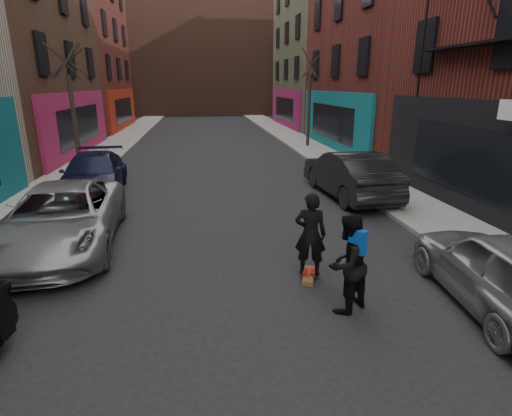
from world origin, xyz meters
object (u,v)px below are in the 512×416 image
object	(u,v)px
skateboarder	(310,234)
pedestrian	(347,264)
parked_left_far	(62,218)
tree_right_far	(310,91)
tree_left_far	(71,97)
parked_right_end	(349,174)
parked_right_far	(506,272)
parked_left_end	(94,175)
skateboard	(309,276)

from	to	relation	value
skateboarder	pedestrian	bearing A→B (deg)	122.27
parked_left_far	tree_right_far	bearing A→B (deg)	51.43
tree_left_far	skateboarder	size ratio (longest dim) A/B	3.68
tree_left_far	parked_right_end	size ratio (longest dim) A/B	1.29
parked_right_far	parked_right_end	xyz separation A→B (m)	(0.00, 7.74, 0.09)
parked_left_far	parked_left_end	size ratio (longest dim) A/B	1.08
pedestrian	parked_left_end	bearing A→B (deg)	-85.93
skateboard	skateboarder	world-z (taller)	skateboarder
tree_left_far	parked_left_far	world-z (taller)	tree_left_far
parked_left_end	skateboarder	bearing A→B (deg)	-56.72
parked_left_end	skateboard	xyz separation A→B (m)	(6.08, -7.64, -0.69)
parked_right_end	parked_left_far	bearing A→B (deg)	18.19
parked_left_end	parked_right_far	size ratio (longest dim) A/B	1.18
tree_right_far	skateboard	world-z (taller)	tree_right_far
parked_right_far	skateboarder	xyz separation A→B (m)	(-3.12, 1.66, 0.24)
parked_right_far	skateboarder	distance (m)	3.54
parked_left_far	skateboard	world-z (taller)	parked_left_far
tree_right_far	parked_right_far	distance (m)	19.65
tree_left_far	parked_left_end	distance (m)	5.12
tree_right_far	skateboarder	xyz separation A→B (m)	(-4.72, -17.72, -2.55)
parked_left_end	pedestrian	size ratio (longest dim) A/B	2.83
parked_right_far	skateboarder	world-z (taller)	skateboarder
parked_left_far	parked_left_end	xyz separation A→B (m)	(-0.47, 5.13, -0.03)
parked_left_end	skateboarder	size ratio (longest dim) A/B	2.89
tree_left_far	pedestrian	size ratio (longest dim) A/B	3.60
parked_left_end	pedestrian	bearing A→B (deg)	-59.63
tree_right_far	parked_left_end	xyz separation A→B (m)	(-10.80, -10.09, -2.79)
parked_left_end	skateboarder	world-z (taller)	skateboarder
parked_right_far	skateboard	xyz separation A→B (m)	(-3.12, 1.66, -0.69)
tree_left_far	skateboard	bearing A→B (deg)	-56.77
tree_left_far	parked_left_far	xyz separation A→B (m)	(2.07, -9.22, -2.61)
parked_left_end	skateboard	world-z (taller)	parked_left_end
parked_left_end	skateboarder	distance (m)	9.77
tree_left_far	tree_right_far	distance (m)	13.78
parked_right_far	pedestrian	xyz separation A→B (m)	(-2.80, 0.37, 0.17)
skateboarder	pedestrian	distance (m)	1.33
parked_right_far	parked_right_end	world-z (taller)	parked_right_end
parked_left_end	parked_left_far	bearing A→B (deg)	-90.01
parked_left_far	skateboard	bearing A→B (deg)	-28.49
parked_right_end	skateboarder	bearing A→B (deg)	58.79
parked_right_end	parked_left_end	bearing A→B (deg)	-13.66
parked_right_end	skateboard	world-z (taller)	parked_right_end
skateboarder	parked_right_end	bearing A→B (deg)	-98.55
tree_left_far	skateboarder	world-z (taller)	tree_left_far
parked_right_end	parked_right_far	bearing A→B (deg)	85.93
parked_left_far	parked_right_end	size ratio (longest dim) A/B	1.10
parked_left_far	parked_right_far	distance (m)	9.67
parked_right_far	skateboard	distance (m)	3.60
parked_left_far	parked_right_end	world-z (taller)	parked_right_end
tree_left_far	parked_right_far	size ratio (longest dim) A/B	1.50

